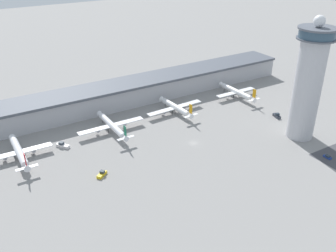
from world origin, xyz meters
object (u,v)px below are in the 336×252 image
at_px(airplane_gate_bravo, 112,125).
at_px(airplane_gate_delta, 237,92).
at_px(airplane_gate_alpha, 19,152).
at_px(service_truck_fuel, 63,145).
at_px(service_truck_catering, 277,116).
at_px(car_red_hatchback, 327,157).
at_px(service_truck_baggage, 102,174).
at_px(control_tower, 308,81).
at_px(airplane_gate_charlie, 176,107).

height_order(airplane_gate_bravo, airplane_gate_delta, airplane_gate_delta).
distance_m(airplane_gate_alpha, service_truck_fuel, 22.69).
bearing_deg(airplane_gate_bravo, service_truck_catering, -20.39).
height_order(airplane_gate_bravo, car_red_hatchback, airplane_gate_bravo).
bearing_deg(service_truck_fuel, airplane_gate_delta, 1.72).
distance_m(service_truck_catering, car_red_hatchback, 50.39).
distance_m(airplane_gate_alpha, service_truck_baggage, 47.17).
bearing_deg(service_truck_fuel, service_truck_baggage, -78.12).
distance_m(airplane_gate_delta, service_truck_catering, 38.42).
bearing_deg(airplane_gate_delta, car_red_hatchback, -98.45).
xyz_separation_m(service_truck_fuel, car_red_hatchback, (114.11, -83.03, -0.41)).
bearing_deg(control_tower, airplane_gate_delta, 83.90).
bearing_deg(service_truck_catering, service_truck_fuel, 164.88).
distance_m(airplane_gate_charlie, car_red_hatchback, 95.60).
bearing_deg(airplane_gate_alpha, control_tower, -22.09).
xyz_separation_m(control_tower, service_truck_fuel, (-120.34, 58.64, -32.27)).
xyz_separation_m(airplane_gate_alpha, car_red_hatchback, (136.57, -82.36, -3.59)).
bearing_deg(airplane_gate_charlie, airplane_gate_bravo, -176.30).
distance_m(airplane_gate_alpha, airplane_gate_charlie, 98.85).
xyz_separation_m(airplane_gate_charlie, service_truck_baggage, (-68.51, -41.45, -3.09)).
xyz_separation_m(service_truck_catering, service_truck_fuel, (-127.56, 34.47, -0.05)).
relative_size(airplane_gate_bravo, airplane_gate_delta, 1.11).
height_order(service_truck_fuel, car_red_hatchback, service_truck_fuel).
xyz_separation_m(control_tower, airplane_gate_delta, (6.67, 62.45, -29.00)).
distance_m(control_tower, service_truck_catering, 40.92).
bearing_deg(service_truck_baggage, service_truck_catering, 1.09).
bearing_deg(airplane_gate_charlie, airplane_gate_alpha, -176.89).
relative_size(airplane_gate_delta, service_truck_catering, 5.55).
bearing_deg(airplane_gate_delta, service_truck_fuel, -178.28).
height_order(airplane_gate_alpha, airplane_gate_bravo, airplane_gate_alpha).
distance_m(airplane_gate_bravo, service_truck_fuel, 30.48).
bearing_deg(service_truck_fuel, control_tower, -25.98).
bearing_deg(airplane_gate_alpha, service_truck_catering, -12.70).
height_order(airplane_gate_alpha, airplane_gate_delta, airplane_gate_alpha).
bearing_deg(control_tower, service_truck_baggage, 169.00).
xyz_separation_m(service_truck_fuel, service_truck_baggage, (7.73, -36.75, -0.13)).
xyz_separation_m(control_tower, airplane_gate_bravo, (-90.10, 60.35, -28.87)).
distance_m(service_truck_catering, service_truck_baggage, 119.85).
distance_m(airplane_gate_alpha, car_red_hatchback, 159.52).
bearing_deg(service_truck_fuel, airplane_gate_bravo, 3.24).
relative_size(control_tower, service_truck_baggage, 10.88).
bearing_deg(car_red_hatchback, airplane_gate_charlie, 113.35).
distance_m(service_truck_catering, service_truck_fuel, 132.14).
bearing_deg(airplane_gate_bravo, car_red_hatchback, -45.30).
height_order(service_truck_catering, service_truck_fuel, service_truck_catering).
height_order(airplane_gate_alpha, car_red_hatchback, airplane_gate_alpha).
height_order(airplane_gate_bravo, service_truck_catering, airplane_gate_bravo).
xyz_separation_m(airplane_gate_alpha, service_truck_fuel, (22.46, 0.67, -3.19)).
height_order(airplane_gate_delta, car_red_hatchback, airplane_gate_delta).
relative_size(control_tower, airplane_gate_alpha, 1.86).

